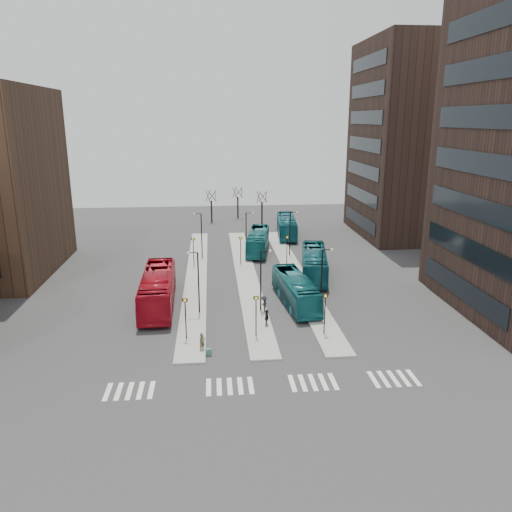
{
  "coord_description": "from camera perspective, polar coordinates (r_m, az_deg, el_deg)",
  "views": [
    {
      "loc": [
        -1.99,
        -27.7,
        18.37
      ],
      "look_at": [
        2.36,
        20.45,
        5.0
      ],
      "focal_mm": 35.0,
      "sensor_mm": 36.0,
      "label": 1
    }
  ],
  "objects": [
    {
      "name": "ground",
      "position": [
        33.3,
        -0.93,
        -18.02
      ],
      "size": [
        160.0,
        160.0,
        0.0
      ],
      "primitive_type": "plane",
      "color": "#2E2E30",
      "rests_on": "ground"
    },
    {
      "name": "island_mid",
      "position": [
        60.67,
        -1.15,
        -2.1
      ],
      "size": [
        2.5,
        45.0,
        0.15
      ],
      "primitive_type": "cube",
      "color": "gray",
      "rests_on": "ground"
    },
    {
      "name": "tower_far",
      "position": [
        84.87,
        18.89,
        12.38
      ],
      "size": [
        20.12,
        20.0,
        30.0
      ],
      "color": "#31221B",
      "rests_on": "ground"
    },
    {
      "name": "sign_poles",
      "position": [
        53.28,
        -1.06,
        -1.98
      ],
      "size": [
        12.45,
        22.12,
        3.65
      ],
      "color": "black",
      "rests_on": "ground"
    },
    {
      "name": "teal_bus_d",
      "position": [
        80.52,
        3.52,
        3.43
      ],
      "size": [
        3.84,
        11.91,
        3.26
      ],
      "primitive_type": "imported",
      "rotation": [
        0.0,
        0.0,
        -0.1
      ],
      "color": "#166370",
      "rests_on": "ground"
    },
    {
      "name": "commuter_c",
      "position": [
        48.75,
        0.92,
        -5.57
      ],
      "size": [
        0.75,
        1.19,
        1.76
      ],
      "primitive_type": "imported",
      "rotation": [
        0.0,
        0.0,
        4.8
      ],
      "color": "black",
      "rests_on": "ground"
    },
    {
      "name": "teal_bus_c",
      "position": [
        59.98,
        6.66,
        -0.82
      ],
      "size": [
        4.81,
        12.22,
        3.32
      ],
      "primitive_type": "imported",
      "rotation": [
        0.0,
        0.0,
        -0.17
      ],
      "color": "#135962",
      "rests_on": "ground"
    },
    {
      "name": "crosswalk_stripes",
      "position": [
        36.83,
        1.4,
        -14.46
      ],
      "size": [
        22.35,
        2.4,
        0.01
      ],
      "color": "silver",
      "rests_on": "ground"
    },
    {
      "name": "teal_bus_b",
      "position": [
        70.72,
        0.23,
        1.71
      ],
      "size": [
        4.37,
        11.5,
        3.13
      ],
      "primitive_type": "imported",
      "rotation": [
        0.0,
        0.0,
        -0.16
      ],
      "color": "#156669",
      "rests_on": "ground"
    },
    {
      "name": "red_bus",
      "position": [
        51.22,
        -11.15,
        -3.71
      ],
      "size": [
        3.45,
        13.07,
        3.61
      ],
      "primitive_type": "imported",
      "rotation": [
        0.0,
        0.0,
        0.03
      ],
      "color": "#AE0D1C",
      "rests_on": "ground"
    },
    {
      "name": "teal_bus_a",
      "position": [
        51.02,
        4.53,
        -3.88
      ],
      "size": [
        3.58,
        11.07,
        3.03
      ],
      "primitive_type": "imported",
      "rotation": [
        0.0,
        0.0,
        0.1
      ],
      "color": "#145E66",
      "rests_on": "ground"
    },
    {
      "name": "bare_trees",
      "position": [
        91.83,
        -2.19,
        5.64
      ],
      "size": [
        10.97,
        8.14,
        5.9
      ],
      "color": "black",
      "rests_on": "ground"
    },
    {
      "name": "suitcase",
      "position": [
        40.89,
        -5.45,
        -10.87
      ],
      "size": [
        0.51,
        0.43,
        0.57
      ],
      "primitive_type": "cube",
      "rotation": [
        0.0,
        0.0,
        0.16
      ],
      "color": "navy",
      "rests_on": "ground"
    },
    {
      "name": "commuter_b",
      "position": [
        45.73,
        1.24,
        -7.12
      ],
      "size": [
        0.64,
        1.03,
        1.63
      ],
      "primitive_type": "imported",
      "rotation": [
        0.0,
        0.0,
        1.3
      ],
      "color": "black",
      "rests_on": "ground"
    },
    {
      "name": "island_right",
      "position": [
        61.35,
        4.45,
        -1.94
      ],
      "size": [
        2.5,
        45.0,
        0.15
      ],
      "primitive_type": "cube",
      "color": "gray",
      "rests_on": "ground"
    },
    {
      "name": "commuter_a",
      "position": [
        47.52,
        -13.04,
        -6.55
      ],
      "size": [
        1.04,
        0.93,
        1.77
      ],
      "primitive_type": "imported",
      "rotation": [
        0.0,
        0.0,
        2.78
      ],
      "color": "black",
      "rests_on": "ground"
    },
    {
      "name": "lamp_posts",
      "position": [
        57.82,
        -0.4,
        0.64
      ],
      "size": [
        14.04,
        20.24,
        6.12
      ],
      "color": "black",
      "rests_on": "ground"
    },
    {
      "name": "traveller",
      "position": [
        41.41,
        -6.19,
        -9.76
      ],
      "size": [
        0.68,
        0.67,
        1.58
      ],
      "primitive_type": "imported",
      "rotation": [
        0.0,
        0.0,
        0.77
      ],
      "color": "brown",
      "rests_on": "ground"
    },
    {
      "name": "island_left",
      "position": [
        60.57,
        -6.83,
        -2.24
      ],
      "size": [
        2.5,
        45.0,
        0.15
      ],
      "primitive_type": "cube",
      "color": "gray",
      "rests_on": "ground"
    }
  ]
}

